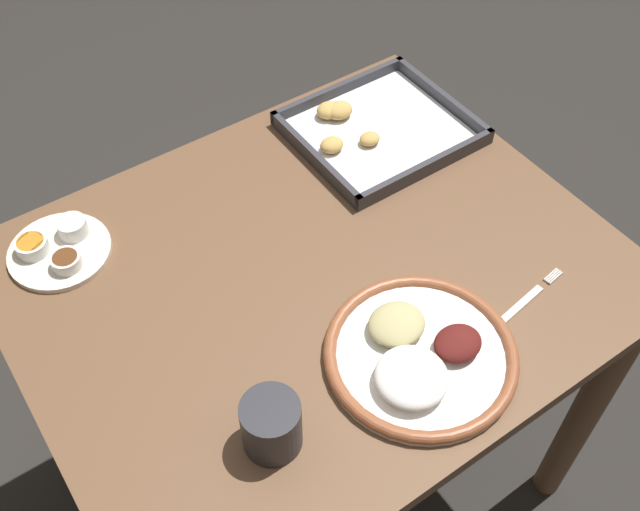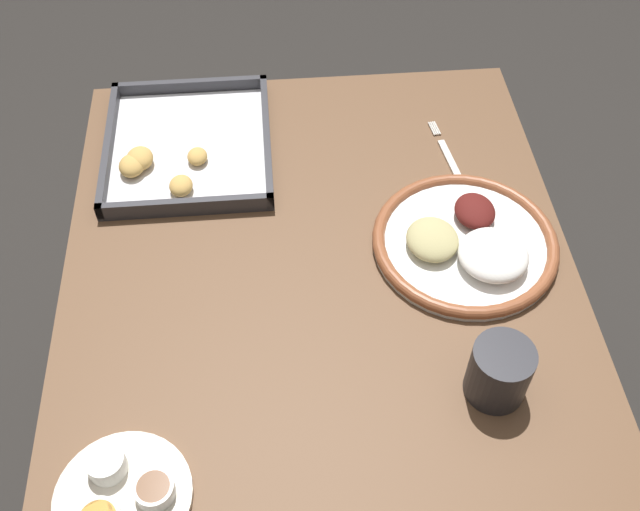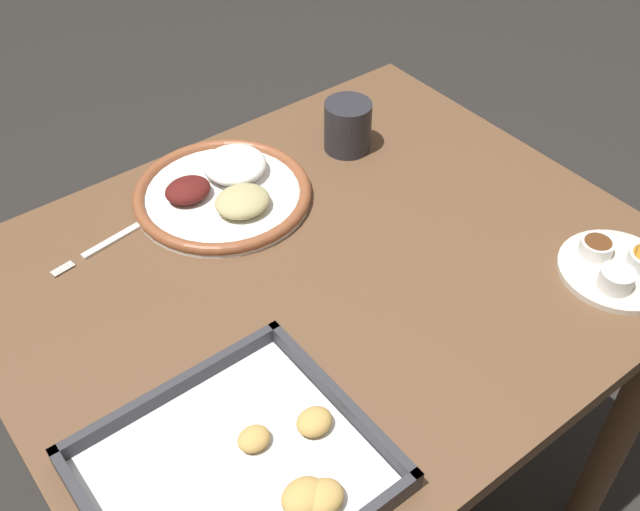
{
  "view_description": "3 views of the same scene",
  "coord_description": "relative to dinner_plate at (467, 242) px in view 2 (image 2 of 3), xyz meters",
  "views": [
    {
      "loc": [
        -0.43,
        -0.64,
        1.74
      ],
      "look_at": [
        0.01,
        0.0,
        0.8
      ],
      "focal_mm": 42.0,
      "sensor_mm": 36.0,
      "label": 1
    },
    {
      "loc": [
        -0.71,
        0.06,
        1.68
      ],
      "look_at": [
        0.01,
        0.0,
        0.8
      ],
      "focal_mm": 42.0,
      "sensor_mm": 36.0,
      "label": 2
    },
    {
      "loc": [
        0.5,
        0.63,
        1.55
      ],
      "look_at": [
        0.01,
        0.0,
        0.8
      ],
      "focal_mm": 42.0,
      "sensor_mm": 36.0,
      "label": 3
    }
  ],
  "objects": [
    {
      "name": "drinking_cup",
      "position": [
        -0.25,
        0.01,
        0.03
      ],
      "size": [
        0.08,
        0.08,
        0.09
      ],
      "color": "#28282D",
      "rests_on": "dining_table"
    },
    {
      "name": "fork",
      "position": [
        0.19,
        -0.02,
        -0.01
      ],
      "size": [
        0.2,
        0.04,
        0.0
      ],
      "rotation": [
        0.0,
        0.0,
        0.14
      ],
      "color": "silver",
      "rests_on": "dining_table"
    },
    {
      "name": "dining_table",
      "position": [
        -0.03,
        0.23,
        -0.15
      ],
      "size": [
        0.97,
        0.79,
        0.77
      ],
      "color": "brown",
      "rests_on": "ground_plane"
    },
    {
      "name": "baking_tray",
      "position": [
        0.26,
        0.45,
        -0.0
      ],
      "size": [
        0.32,
        0.29,
        0.04
      ],
      "color": "#333338",
      "rests_on": "dining_table"
    },
    {
      "name": "saucer_plate",
      "position": [
        -0.36,
        0.51,
        -0.0
      ],
      "size": [
        0.17,
        0.17,
        0.04
      ],
      "color": "beige",
      "rests_on": "dining_table"
    },
    {
      "name": "dinner_plate",
      "position": [
        0.0,
        0.0,
        0.0
      ],
      "size": [
        0.29,
        0.29,
        0.05
      ],
      "color": "white",
      "rests_on": "dining_table"
    },
    {
      "name": "ground_plane",
      "position": [
        -0.03,
        0.23,
        -0.79
      ],
      "size": [
        8.0,
        8.0,
        0.0
      ],
      "primitive_type": "plane",
      "color": "#282623"
    }
  ]
}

